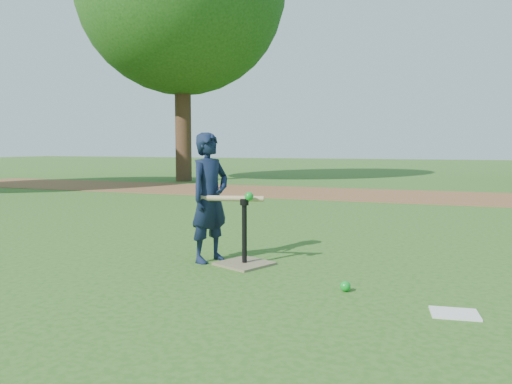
% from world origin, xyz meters
% --- Properties ---
extents(ground, '(80.00, 80.00, 0.00)m').
position_xyz_m(ground, '(0.00, 0.00, 0.00)').
color(ground, '#285116').
rests_on(ground, ground).
extents(dirt_strip, '(24.00, 3.00, 0.01)m').
position_xyz_m(dirt_strip, '(0.00, 7.50, 0.01)').
color(dirt_strip, brown).
rests_on(dirt_strip, ground).
extents(child, '(0.42, 0.52, 1.22)m').
position_xyz_m(child, '(-0.38, 0.37, 0.61)').
color(child, black).
rests_on(child, ground).
extents(wiffle_ball_ground, '(0.08, 0.08, 0.08)m').
position_xyz_m(wiffle_ball_ground, '(1.02, -0.17, 0.04)').
color(wiffle_ball_ground, '#0D9121').
rests_on(wiffle_ball_ground, ground).
extents(clipboard, '(0.33, 0.27, 0.01)m').
position_xyz_m(clipboard, '(1.78, -0.43, 0.01)').
color(clipboard, silver).
rests_on(clipboard, ground).
extents(batting_tee, '(0.56, 0.56, 0.61)m').
position_xyz_m(batting_tee, '(-0.01, 0.35, 0.11)').
color(batting_tee, '#74684A').
rests_on(batting_tee, ground).
extents(swing_action, '(0.63, 0.18, 0.10)m').
position_xyz_m(swing_action, '(-0.13, 0.31, 0.62)').
color(swing_action, tan).
rests_on(swing_action, ground).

